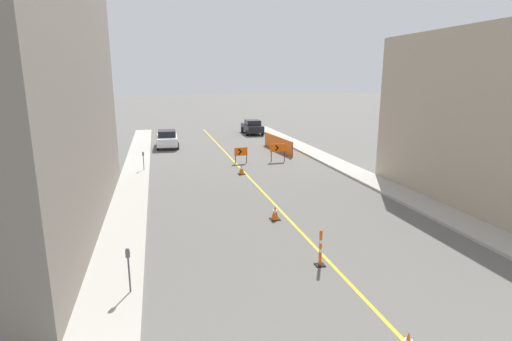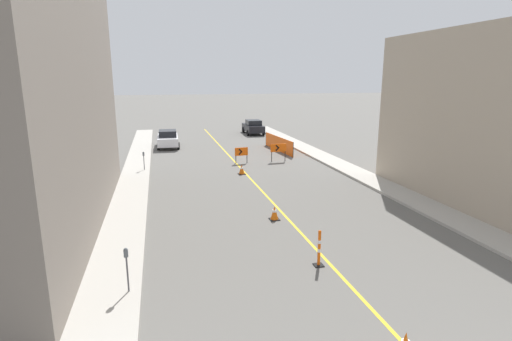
# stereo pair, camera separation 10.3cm
# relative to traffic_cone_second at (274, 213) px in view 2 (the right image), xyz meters

# --- Properties ---
(lane_stripe) EXTENTS (0.12, 46.24, 0.01)m
(lane_stripe) POSITION_rel_traffic_cone_second_xyz_m (0.62, 9.84, -0.32)
(lane_stripe) COLOR gold
(lane_stripe) RESTS_ON ground_plane
(sidewalk_left) EXTENTS (1.81, 46.24, 0.14)m
(sidewalk_left) POSITION_rel_traffic_cone_second_xyz_m (-6.51, 9.84, -0.25)
(sidewalk_left) COLOR #ADA89E
(sidewalk_left) RESTS_ON ground_plane
(sidewalk_right) EXTENTS (1.81, 46.24, 0.14)m
(sidewalk_right) POSITION_rel_traffic_cone_second_xyz_m (7.75, 9.84, -0.25)
(sidewalk_right) COLOR #ADA89E
(sidewalk_right) RESTS_ON ground_plane
(building_facade_left) EXTENTS (6.00, 17.37, 10.68)m
(building_facade_left) POSITION_rel_traffic_cone_second_xyz_m (-10.42, 1.20, 5.02)
(building_facade_left) COLOR slate
(building_facade_left) RESTS_ON ground_plane
(traffic_cone_second) EXTENTS (0.44, 0.44, 0.65)m
(traffic_cone_second) POSITION_rel_traffic_cone_second_xyz_m (0.00, 0.00, 0.00)
(traffic_cone_second) COLOR black
(traffic_cone_second) RESTS_ON ground_plane
(traffic_cone_third) EXTENTS (0.47, 0.47, 0.66)m
(traffic_cone_third) POSITION_rel_traffic_cone_second_xyz_m (0.33, 8.86, 0.00)
(traffic_cone_third) COLOR black
(traffic_cone_third) RESTS_ON ground_plane
(delineator_post_front) EXTENTS (0.32, 0.32, 1.29)m
(delineator_post_front) POSITION_rel_traffic_cone_second_xyz_m (0.20, -4.70, 0.24)
(delineator_post_front) COLOR black
(delineator_post_front) RESTS_ON ground_plane
(arrow_barricade_primary) EXTENTS (1.00, 0.16, 1.18)m
(arrow_barricade_primary) POSITION_rel_traffic_cone_second_xyz_m (1.02, 12.28, 0.51)
(arrow_barricade_primary) COLOR #EF560C
(arrow_barricade_primary) RESTS_ON ground_plane
(arrow_barricade_secondary) EXTENTS (1.26, 0.12, 1.36)m
(arrow_barricade_secondary) POSITION_rel_traffic_cone_second_xyz_m (3.88, 12.22, 0.68)
(arrow_barricade_secondary) COLOR #EF560C
(arrow_barricade_secondary) RESTS_ON ground_plane
(safety_mesh_fence) EXTENTS (0.60, 6.36, 1.24)m
(safety_mesh_fence) POSITION_rel_traffic_cone_second_xyz_m (5.20, 16.55, 0.30)
(safety_mesh_fence) COLOR #EF560C
(safety_mesh_fence) RESTS_ON ground_plane
(parked_car_curb_near) EXTENTS (1.95, 4.34, 1.59)m
(parked_car_curb_near) POSITION_rel_traffic_cone_second_xyz_m (-4.12, 20.64, 0.48)
(parked_car_curb_near) COLOR silver
(parked_car_curb_near) RESTS_ON ground_plane
(parked_car_curb_mid) EXTENTS (1.94, 4.34, 1.59)m
(parked_car_curb_mid) POSITION_rel_traffic_cone_second_xyz_m (5.52, 27.49, 0.48)
(parked_car_curb_mid) COLOR black
(parked_car_curb_mid) RESTS_ON ground_plane
(parking_meter_near_curb) EXTENTS (0.12, 0.11, 1.37)m
(parking_meter_near_curb) POSITION_rel_traffic_cone_second_xyz_m (-5.96, -5.17, 0.78)
(parking_meter_near_curb) COLOR #4C4C51
(parking_meter_near_curb) RESTS_ON sidewalk_left
(parking_meter_far_curb) EXTENTS (0.12, 0.11, 1.25)m
(parking_meter_far_curb) POSITION_rel_traffic_cone_second_xyz_m (-5.96, 11.10, 0.70)
(parking_meter_far_curb) COLOR #4C4C51
(parking_meter_far_curb) RESTS_ON sidewalk_left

